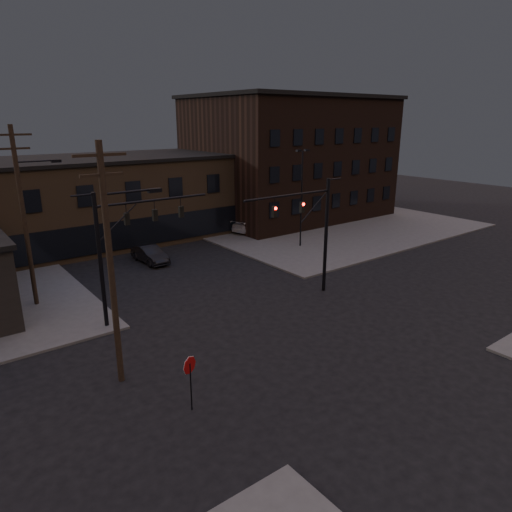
{
  "coord_description": "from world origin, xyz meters",
  "views": [
    {
      "loc": [
        -15.94,
        -16.83,
        11.82
      ],
      "look_at": [
        0.8,
        5.02,
        3.5
      ],
      "focal_mm": 32.0,
      "sensor_mm": 36.0,
      "label": 1
    }
  ],
  "objects_px": {
    "parked_car_lot_a": "(293,219)",
    "car_crossing": "(150,254)",
    "traffic_signal_near": "(315,225)",
    "parked_car_lot_b": "(251,224)",
    "stop_sign": "(190,371)",
    "traffic_signal_far": "(121,242)"
  },
  "relations": [
    {
      "from": "traffic_signal_near",
      "to": "parked_car_lot_b",
      "type": "relative_size",
      "value": 1.55
    },
    {
      "from": "traffic_signal_near",
      "to": "traffic_signal_far",
      "type": "bearing_deg",
      "value": 163.83
    },
    {
      "from": "stop_sign",
      "to": "traffic_signal_far",
      "type": "bearing_deg",
      "value": 82.68
    },
    {
      "from": "traffic_signal_far",
      "to": "car_crossing",
      "type": "xyz_separation_m",
      "value": [
        6.22,
        10.22,
        -4.29
      ]
    },
    {
      "from": "traffic_signal_near",
      "to": "traffic_signal_far",
      "type": "height_order",
      "value": "same"
    },
    {
      "from": "stop_sign",
      "to": "car_crossing",
      "type": "height_order",
      "value": "stop_sign"
    },
    {
      "from": "stop_sign",
      "to": "traffic_signal_near",
      "type": "bearing_deg",
      "value": 25.9
    },
    {
      "from": "traffic_signal_far",
      "to": "parked_car_lot_a",
      "type": "bearing_deg",
      "value": 27.27
    },
    {
      "from": "stop_sign",
      "to": "car_crossing",
      "type": "bearing_deg",
      "value": 69.64
    },
    {
      "from": "stop_sign",
      "to": "parked_car_lot_a",
      "type": "relative_size",
      "value": 0.59
    },
    {
      "from": "parked_car_lot_b",
      "to": "traffic_signal_far",
      "type": "bearing_deg",
      "value": 107.25
    },
    {
      "from": "parked_car_lot_a",
      "to": "car_crossing",
      "type": "distance_m",
      "value": 19.0
    },
    {
      "from": "traffic_signal_near",
      "to": "car_crossing",
      "type": "bearing_deg",
      "value": 113.13
    },
    {
      "from": "parked_car_lot_b",
      "to": "car_crossing",
      "type": "relative_size",
      "value": 1.17
    },
    {
      "from": "stop_sign",
      "to": "parked_car_lot_a",
      "type": "bearing_deg",
      "value": 41.02
    },
    {
      "from": "traffic_signal_near",
      "to": "parked_car_lot_b",
      "type": "xyz_separation_m",
      "value": [
        7.5,
        17.1,
        -4.03
      ]
    },
    {
      "from": "traffic_signal_far",
      "to": "stop_sign",
      "type": "relative_size",
      "value": 3.23
    },
    {
      "from": "parked_car_lot_a",
      "to": "car_crossing",
      "type": "bearing_deg",
      "value": 105.0
    },
    {
      "from": "parked_car_lot_a",
      "to": "traffic_signal_near",
      "type": "bearing_deg",
      "value": 148.58
    },
    {
      "from": "parked_car_lot_a",
      "to": "car_crossing",
      "type": "relative_size",
      "value": 0.96
    },
    {
      "from": "parked_car_lot_a",
      "to": "parked_car_lot_b",
      "type": "height_order",
      "value": "parked_car_lot_b"
    },
    {
      "from": "traffic_signal_far",
      "to": "parked_car_lot_b",
      "type": "xyz_separation_m",
      "value": [
        19.58,
        13.6,
        -4.12
      ]
    }
  ]
}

